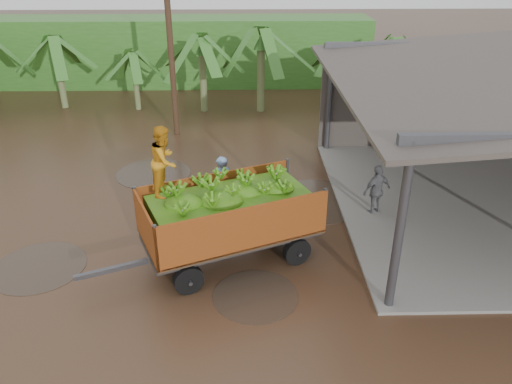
# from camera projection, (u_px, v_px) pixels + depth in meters

# --- Properties ---
(ground) EXTENTS (100.00, 100.00, 0.00)m
(ground) POSITION_uv_depth(u_px,v_px,m) (173.00, 225.00, 14.40)
(ground) COLOR black
(ground) RESTS_ON ground
(hedge_north) EXTENTS (22.00, 3.00, 3.60)m
(hedge_north) POSITION_uv_depth(u_px,v_px,m) (170.00, 51.00, 27.81)
(hedge_north) COLOR #2D661E
(hedge_north) RESTS_ON ground
(banana_trailer) EXTENTS (5.93, 3.58, 3.67)m
(banana_trailer) POSITION_uv_depth(u_px,v_px,m) (228.00, 214.00, 12.31)
(banana_trailer) COLOR #C75B1C
(banana_trailer) RESTS_ON ground
(man_blue) EXTENTS (0.77, 0.64, 1.79)m
(man_blue) POSITION_uv_depth(u_px,v_px,m) (222.00, 185.00, 14.75)
(man_blue) COLOR #6A91C1
(man_blue) RESTS_ON ground
(man_grey) EXTENTS (1.01, 0.74, 1.59)m
(man_grey) POSITION_uv_depth(u_px,v_px,m) (377.00, 190.00, 14.63)
(man_grey) COLOR slate
(man_grey) RESTS_ON ground
(utility_pole) EXTENTS (1.20, 0.24, 8.44)m
(utility_pole) POSITION_uv_depth(u_px,v_px,m) (169.00, 29.00, 19.27)
(utility_pole) COLOR #47301E
(utility_pole) RESTS_ON ground
(banana_plants) EXTENTS (24.42, 20.25, 4.16)m
(banana_plants) POSITION_uv_depth(u_px,v_px,m) (46.00, 101.00, 19.23)
(banana_plants) COLOR #2D661E
(banana_plants) RESTS_ON ground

